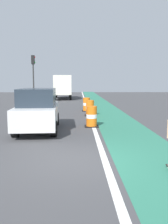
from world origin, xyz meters
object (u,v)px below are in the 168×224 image
object	(u,v)px
traffic_barrel_front	(92,117)
pedestrian_waiting	(19,104)
delivery_truck_down_block	(63,86)
traffic_barrel_mid	(90,108)
traffic_barrel_back	(87,105)
pedestrian_crossing	(41,97)
traffic_light_corner	(33,71)
parked_suv_nearest	(38,109)

from	to	relation	value
traffic_barrel_front	pedestrian_waiting	bearing A→B (deg)	141.99
traffic_barrel_front	delivery_truck_down_block	world-z (taller)	delivery_truck_down_block
traffic_barrel_mid	traffic_barrel_back	size ratio (longest dim) A/B	1.00
traffic_barrel_mid	delivery_truck_down_block	xyz separation A→B (m)	(-3.04, 17.36, 1.31)
traffic_barrel_back	pedestrian_crossing	xyz separation A→B (m)	(-4.60, 5.62, 0.33)
traffic_light_corner	pedestrian_crossing	bearing A→B (deg)	-19.39
traffic_barrel_back	delivery_truck_down_block	xyz separation A→B (m)	(-2.89, 14.59, 1.31)
traffic_barrel_back	pedestrian_waiting	size ratio (longest dim) A/B	0.68
traffic_barrel_front	pedestrian_crossing	bearing A→B (deg)	110.23
parked_suv_nearest	traffic_light_corner	xyz separation A→B (m)	(-2.73, 13.78, 2.47)
delivery_truck_down_block	traffic_light_corner	bearing A→B (deg)	-105.74
traffic_barrel_mid	traffic_light_corner	xyz separation A→B (m)	(-5.50, 8.65, 2.97)
traffic_barrel_back	traffic_light_corner	xyz separation A→B (m)	(-5.35, 5.88, 2.97)
traffic_barrel_front	pedestrian_waiting	xyz separation A→B (m)	(-4.71, 3.68, 0.33)
parked_suv_nearest	traffic_light_corner	world-z (taller)	traffic_light_corner
traffic_barrel_mid	pedestrian_crossing	bearing A→B (deg)	119.54
traffic_light_corner	traffic_barrel_front	bearing A→B (deg)	-67.26
traffic_barrel_front	traffic_barrel_mid	world-z (taller)	same
traffic_barrel_back	delivery_truck_down_block	distance (m)	14.93
traffic_barrel_front	delivery_truck_down_block	size ratio (longest dim) A/B	0.14
traffic_light_corner	pedestrian_waiting	bearing A→B (deg)	-85.79
parked_suv_nearest	delivery_truck_down_block	xyz separation A→B (m)	(-0.27, 22.49, 0.81)
pedestrian_crossing	pedestrian_waiting	world-z (taller)	same
traffic_barrel_front	delivery_truck_down_block	bearing A→B (deg)	97.74
traffic_barrel_front	pedestrian_crossing	xyz separation A→B (m)	(-4.64, 12.59, 0.33)
pedestrian_crossing	pedestrian_waiting	xyz separation A→B (m)	(-0.07, -8.91, 0.00)
traffic_barrel_back	pedestrian_waiting	xyz separation A→B (m)	(-4.67, -3.29, 0.33)
traffic_barrel_mid	traffic_barrel_back	world-z (taller)	same
parked_suv_nearest	traffic_barrel_back	bearing A→B (deg)	71.68
traffic_light_corner	pedestrian_crossing	distance (m)	2.75
parked_suv_nearest	pedestrian_waiting	distance (m)	5.05
traffic_barrel_mid	parked_suv_nearest	bearing A→B (deg)	-118.33
traffic_barrel_front	traffic_barrel_mid	distance (m)	4.21
traffic_barrel_mid	delivery_truck_down_block	distance (m)	17.67
parked_suv_nearest	pedestrian_waiting	xyz separation A→B (m)	(-2.05, 4.61, -0.17)
traffic_barrel_front	traffic_barrel_mid	size ratio (longest dim) A/B	1.00
traffic_barrel_mid	traffic_barrel_back	distance (m)	2.77
traffic_barrel_back	pedestrian_crossing	world-z (taller)	pedestrian_crossing
traffic_barrel_front	pedestrian_waiting	world-z (taller)	pedestrian_waiting
traffic_barrel_front	pedestrian_crossing	size ratio (longest dim) A/B	0.68
traffic_barrel_front	traffic_barrel_back	world-z (taller)	same
traffic_barrel_front	pedestrian_waiting	size ratio (longest dim) A/B	0.68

